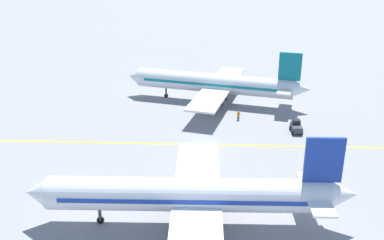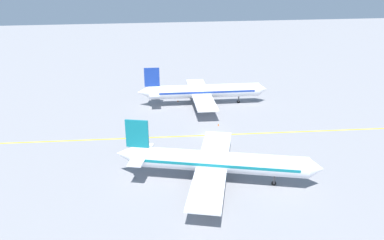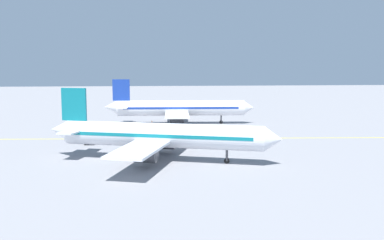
# 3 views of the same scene
# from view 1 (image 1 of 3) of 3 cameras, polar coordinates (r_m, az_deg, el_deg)

# --- Properties ---
(ground_plane) EXTENTS (400.00, 400.00, 0.00)m
(ground_plane) POSITION_cam_1_polar(r_m,az_deg,el_deg) (68.65, 1.60, -3.14)
(ground_plane) COLOR gray
(apron_yellow_centreline) EXTENTS (7.97, 119.79, 0.01)m
(apron_yellow_centreline) POSITION_cam_1_polar(r_m,az_deg,el_deg) (68.65, 1.60, -3.13)
(apron_yellow_centreline) COLOR yellow
(apron_yellow_centreline) RESTS_ON ground
(airplane_at_gate) EXTENTS (28.21, 35.51, 10.60)m
(airplane_at_gate) POSITION_cam_1_polar(r_m,az_deg,el_deg) (48.51, -0.04, -9.55)
(airplane_at_gate) COLOR white
(airplane_at_gate) RESTS_ON ground
(airplane_adjacent_stand) EXTENTS (28.27, 34.75, 10.60)m
(airplane_adjacent_stand) POSITION_cam_1_polar(r_m,az_deg,el_deg) (85.52, 3.03, 4.62)
(airplane_adjacent_stand) COLOR silver
(airplane_adjacent_stand) RESTS_ON ground
(baggage_tug_dark) EXTENTS (3.05, 1.84, 2.11)m
(baggage_tug_dark) POSITION_cam_1_polar(r_m,az_deg,el_deg) (74.68, 13.10, -0.84)
(baggage_tug_dark) COLOR #333842
(baggage_tug_dark) RESTS_ON ground
(ground_crew_worker) EXTENTS (0.38, 0.50, 1.68)m
(ground_crew_worker) POSITION_cam_1_polar(r_m,az_deg,el_deg) (78.13, 5.92, 0.66)
(ground_crew_worker) COLOR #23232D
(ground_crew_worker) RESTS_ON ground
(traffic_cone_near_nose) EXTENTS (0.32, 0.32, 0.55)m
(traffic_cone_near_nose) POSITION_cam_1_polar(r_m,az_deg,el_deg) (63.83, -1.08, -4.88)
(traffic_cone_near_nose) COLOR orange
(traffic_cone_near_nose) RESTS_ON ground
(traffic_cone_mid_apron) EXTENTS (0.32, 0.32, 0.55)m
(traffic_cone_mid_apron) POSITION_cam_1_polar(r_m,az_deg,el_deg) (48.26, 7.96, -14.89)
(traffic_cone_mid_apron) COLOR orange
(traffic_cone_mid_apron) RESTS_ON ground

